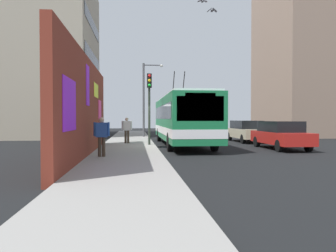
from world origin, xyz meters
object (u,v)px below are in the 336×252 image
at_px(pedestrian_near_wall, 102,134).
at_px(traffic_light, 149,97).
at_px(pedestrian_midblock, 127,128).
at_px(city_bus, 182,118).
at_px(street_lamp, 146,94).
at_px(parked_car_champagne, 246,131).
at_px(parked_car_red, 280,134).

bearing_deg(pedestrian_near_wall, traffic_light, -20.29).
height_order(pedestrian_near_wall, pedestrian_midblock, pedestrian_midblock).
relative_size(city_bus, traffic_light, 2.84).
relative_size(city_bus, street_lamp, 1.91).
bearing_deg(street_lamp, city_bus, -165.49).
bearing_deg(traffic_light, city_bus, -61.32).
xyz_separation_m(parked_car_champagne, street_lamp, (5.18, 7.24, 3.00)).
height_order(parked_car_champagne, traffic_light, traffic_light).
xyz_separation_m(city_bus, pedestrian_midblock, (0.28, 3.53, -0.65)).
height_order(parked_car_red, pedestrian_near_wall, pedestrian_near_wall).
xyz_separation_m(parked_car_red, pedestrian_near_wall, (-4.16, 9.59, 0.27)).
distance_m(parked_car_red, parked_car_champagne, 5.81).
bearing_deg(parked_car_red, city_bus, 59.31).
height_order(parked_car_red, street_lamp, street_lamp).
height_order(pedestrian_midblock, street_lamp, street_lamp).
distance_m(parked_car_red, pedestrian_midblock, 9.36).
distance_m(city_bus, pedestrian_midblock, 3.60).
bearing_deg(pedestrian_midblock, city_bus, -94.59).
distance_m(city_bus, pedestrian_near_wall, 8.50).
xyz_separation_m(city_bus, pedestrian_near_wall, (-7.24, 4.39, -0.65)).
bearing_deg(parked_car_champagne, pedestrian_near_wall, 136.10).
xyz_separation_m(pedestrian_near_wall, street_lamp, (15.14, -2.35, 2.73)).
bearing_deg(pedestrian_near_wall, street_lamp, -8.81).
xyz_separation_m(parked_car_champagne, pedestrian_near_wall, (-9.97, 9.59, 0.27)).
xyz_separation_m(pedestrian_near_wall, traffic_light, (6.07, -2.24, 1.92)).
bearing_deg(parked_car_champagne, pedestrian_midblock, 105.62).
height_order(city_bus, street_lamp, street_lamp).
relative_size(parked_car_red, pedestrian_near_wall, 2.95).
relative_size(parked_car_champagne, pedestrian_near_wall, 3.02).
xyz_separation_m(city_bus, traffic_light, (-1.18, 2.15, 1.27)).
relative_size(city_bus, pedestrian_near_wall, 7.45).
bearing_deg(parked_car_red, pedestrian_near_wall, 113.44).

